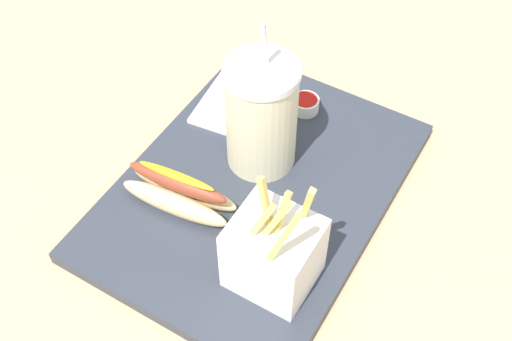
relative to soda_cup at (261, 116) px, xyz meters
The scene contains 8 objects.
ground_plane 0.12m from the soda_cup, 157.45° to the right, with size 2.40×2.40×0.02m, color tan.
food_tray 0.10m from the soda_cup, 157.45° to the right, with size 0.45×0.33×0.02m, color #2D333D.
soda_cup is the anchor object (origin of this frame).
fries_basket 0.19m from the soda_cup, 145.26° to the right, with size 0.09×0.10×0.18m.
hot_dog_1 0.14m from the soda_cup, 157.79° to the left, with size 0.07×0.15×0.06m.
ketchup_cup_1 0.13m from the soda_cup, ahead, with size 0.04×0.04×0.02m.
ketchup_cup_2 0.19m from the soda_cup, 38.68° to the left, with size 0.03×0.03×0.02m.
napkin_stack 0.13m from the soda_cup, 47.67° to the left, with size 0.13×0.11×0.01m, color white.
Camera 1 is at (-0.46, -0.28, 0.70)m, focal length 46.00 mm.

